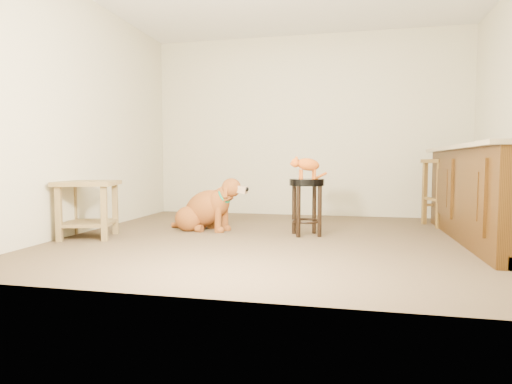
% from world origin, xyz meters
% --- Properties ---
extents(floor, '(4.50, 4.00, 0.01)m').
position_xyz_m(floor, '(0.00, 0.00, 0.00)').
color(floor, brown).
rests_on(floor, ground).
extents(room_shell, '(4.54, 4.04, 2.62)m').
position_xyz_m(room_shell, '(0.00, 0.00, 1.68)').
color(room_shell, beige).
rests_on(room_shell, ground).
extents(cabinet_run, '(0.70, 2.56, 0.94)m').
position_xyz_m(cabinet_run, '(1.94, 0.30, 0.44)').
color(cabinet_run, '#3D240A').
rests_on(cabinet_run, ground).
extents(padded_stool, '(0.39, 0.39, 0.60)m').
position_xyz_m(padded_stool, '(0.18, 0.25, 0.43)').
color(padded_stool, black).
rests_on(padded_stool, ground).
extents(wood_stool, '(0.55, 0.55, 0.81)m').
position_xyz_m(wood_stool, '(1.76, 1.27, 0.42)').
color(wood_stool, brown).
rests_on(wood_stool, ground).
extents(side_table, '(0.70, 0.70, 0.58)m').
position_xyz_m(side_table, '(-2.00, -0.37, 0.38)').
color(side_table, brown).
rests_on(side_table, ground).
extents(golden_retriever, '(0.99, 0.55, 0.64)m').
position_xyz_m(golden_retriever, '(-0.97, 0.34, 0.24)').
color(golden_retriever, brown).
rests_on(golden_retriever, ground).
extents(tabby_kitten, '(0.38, 0.25, 0.26)m').
position_xyz_m(tabby_kitten, '(0.17, 0.25, 0.74)').
color(tabby_kitten, '#AA4A11').
rests_on(tabby_kitten, padded_stool).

